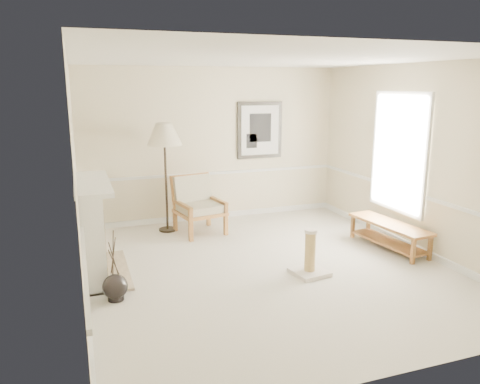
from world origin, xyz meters
The scene contains 8 objects.
ground centered at (0.00, 0.00, 0.00)m, with size 5.50×5.50×0.00m, color silver.
room centered at (0.14, 0.08, 1.87)m, with size 5.04×5.54×2.92m.
fireplace centered at (-2.34, 0.60, 0.64)m, with size 0.64×1.64×1.31m.
floor_vase centered at (-2.15, -0.34, 0.16)m, with size 0.31×0.31×0.90m.
armchair centered at (-0.52, 2.00, 0.54)m, with size 0.90×0.94×1.01m.
floor_lamp centered at (-1.02, 2.23, 1.68)m, with size 0.68×0.68×1.93m.
bench centered at (2.15, 0.11, 0.28)m, with size 0.61×1.53×0.43m.
scratching_post centered at (0.46, -0.41, 0.20)m, with size 0.52×0.52×0.65m.
Camera 1 is at (-2.47, -5.83, 2.57)m, focal length 35.00 mm.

